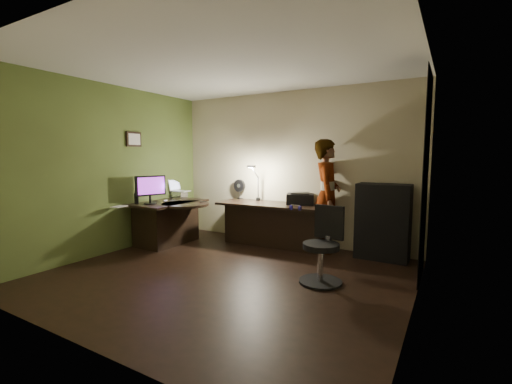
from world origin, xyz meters
The scene contains 27 objects.
floor centered at (0.00, 0.00, -0.01)m, with size 4.50×4.00×0.01m, color black.
ceiling centered at (0.00, 0.00, 2.71)m, with size 4.50×4.00×0.01m, color silver.
wall_back centered at (0.00, 2.00, 1.35)m, with size 4.50×0.01×2.70m, color tan.
wall_front centered at (0.00, -2.00, 1.35)m, with size 4.50×0.01×2.70m, color tan.
wall_left centered at (-2.25, 0.00, 1.35)m, with size 0.01×4.00×2.70m, color tan.
wall_right centered at (2.25, 0.00, 1.35)m, with size 0.01×4.00×2.70m, color tan.
green_wall_overlay centered at (-2.24, 0.00, 1.35)m, with size 0.00×4.00×2.70m, color #51642B.
arched_doorway centered at (2.24, 1.15, 1.30)m, with size 0.01×0.90×2.60m, color black.
french_door centered at (2.24, -0.55, 1.05)m, with size 0.02×0.92×2.10m, color white.
framed_picture centered at (-2.22, 0.45, 1.85)m, with size 0.04×0.30×0.25m, color black.
desk_left centered at (-1.83, 0.83, 0.38)m, with size 0.81×1.31×0.76m, color black.
desk_right centered at (-0.13, 1.63, 0.37)m, with size 1.99×0.70×0.74m, color black.
cabinet centered at (1.65, 1.78, 0.58)m, with size 0.77×0.38×1.15m, color black.
laptop_stand centered at (-2.11, 1.42, 0.81)m, with size 0.26×0.22×0.11m, color silver.
laptop centered at (-2.07, 1.42, 0.99)m, with size 0.35×0.33×0.24m, color silver.
monitor centered at (-1.89, 0.47, 0.93)m, with size 0.11×0.53×0.35m, color black.
mouse centered at (-1.86, 0.79, 0.78)m, with size 0.06×0.08×0.03m, color silver.
phone centered at (-1.26, 1.09, 0.76)m, with size 0.07×0.13×0.01m, color black.
pen centered at (-2.00, 0.68, 0.77)m, with size 0.01×0.14×0.01m, color black.
speaker centered at (-2.09, 0.35, 0.85)m, with size 0.07×0.07×0.18m, color black.
notepad centered at (-2.04, -0.04, 0.77)m, with size 0.16×0.23×0.01m, color silver.
desk_fan centered at (-1.02, 1.92, 0.93)m, with size 0.24×0.13×0.37m, color black.
headphones centered at (0.47, 1.19, 0.79)m, with size 0.19×0.08×0.09m, color navy.
printer centered at (0.29, 1.80, 0.84)m, with size 0.45×0.35×0.20m, color black.
desk_lamp centered at (-0.56, 1.83, 1.09)m, with size 0.17×0.32×0.70m, color black.
office_chair centered at (1.18, 0.35, 0.47)m, with size 0.53×0.53×0.95m, color black.
person centered at (0.77, 1.78, 0.92)m, with size 0.66×0.44×1.84m, color #D8A88C.
Camera 1 is at (2.55, -3.60, 1.58)m, focal length 24.00 mm.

